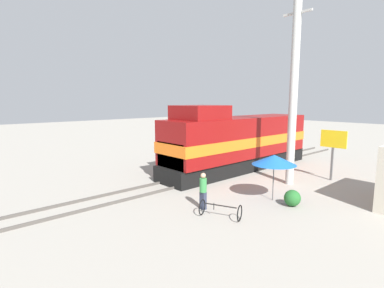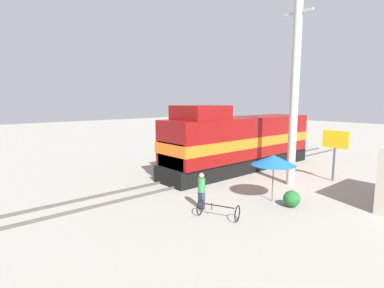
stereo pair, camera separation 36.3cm
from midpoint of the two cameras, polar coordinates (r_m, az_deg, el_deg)
ground_plane at (r=20.22m, az=1.39°, el=-6.47°), size 120.00×120.00×0.00m
rail_near at (r=20.72m, az=0.02°, el=-5.89°), size 0.08×35.21×0.15m
rail_far at (r=19.71m, az=2.83°, el=-6.65°), size 0.08×35.21×0.15m
locomotive at (r=22.37m, az=8.05°, el=0.38°), size 3.06×13.87×4.84m
utility_pole at (r=19.09m, az=18.28°, el=9.87°), size 1.80×0.49×11.55m
vendor_umbrella at (r=15.83m, az=14.74°, el=-2.92°), size 2.25×2.25×2.41m
billboard_sign at (r=21.19m, az=24.87°, el=0.10°), size 1.64×0.12×3.26m
shrub_cluster at (r=15.68m, az=17.94°, el=-9.78°), size 0.81×0.81×0.81m
person_bystander at (r=14.37m, az=1.40°, el=-8.67°), size 0.34×0.34×1.78m
bicycle at (r=13.58m, az=4.63°, el=-12.40°), size 1.94×1.37×0.72m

